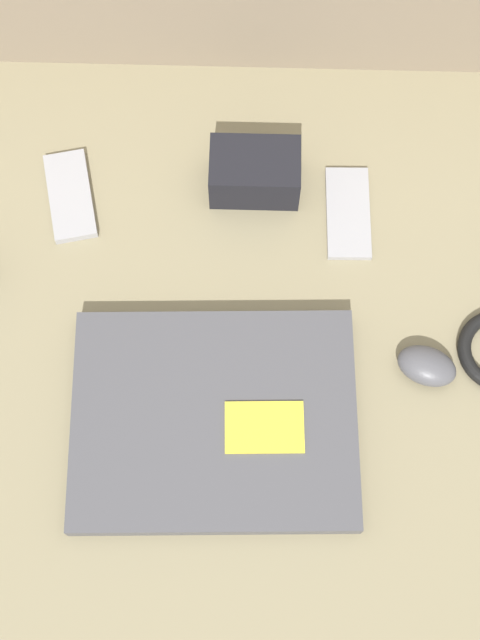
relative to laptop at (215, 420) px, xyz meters
name	(u,v)px	position (x,y,z in m)	size (l,w,h in m)	color
ground_plane	(240,357)	(0.03, 0.12, -0.14)	(8.00, 8.00, 0.00)	#7A6651
couch_seat	(240,342)	(0.03, 0.12, -0.08)	(1.18, 0.75, 0.12)	#847A5B
laptop	(215,420)	(0.00, 0.00, 0.00)	(0.34, 0.27, 0.03)	#47474C
computer_mouse	(427,366)	(0.25, 0.07, 0.00)	(0.08, 0.07, 0.03)	#4C4C51
phone_silver	(70,196)	(-0.20, 0.29, -0.01)	(0.08, 0.13, 0.01)	#99999E
phone_small	(348,213)	(0.16, 0.28, -0.01)	(0.06, 0.13, 0.01)	#99999E
camera_pouch	(255,172)	(0.04, 0.32, 0.02)	(0.11, 0.07, 0.06)	black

